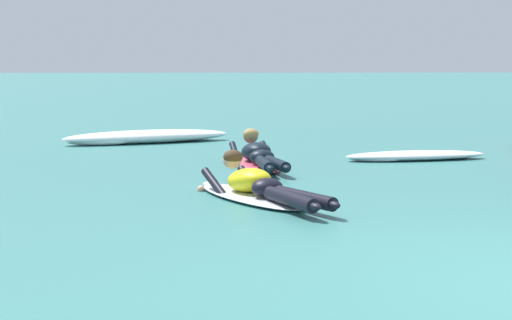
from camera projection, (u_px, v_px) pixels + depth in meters
The scene contains 5 objects.
ground_plane at pixel (366, 142), 16.31m from camera, with size 120.00×120.00×0.00m, color #387A75.
surfer_near at pixel (257, 188), 9.83m from camera, with size 1.54×2.51×0.54m.
surfer_far at pixel (258, 157), 12.72m from camera, with size 0.83×2.45×0.55m.
whitewater_front at pixel (148, 137), 16.21m from camera, with size 3.00×1.74×0.22m.
whitewater_mid_right at pixel (416, 156), 13.61m from camera, with size 2.18×0.92×0.14m.
Camera 1 is at (-2.46, -6.17, 1.54)m, focal length 65.72 mm.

